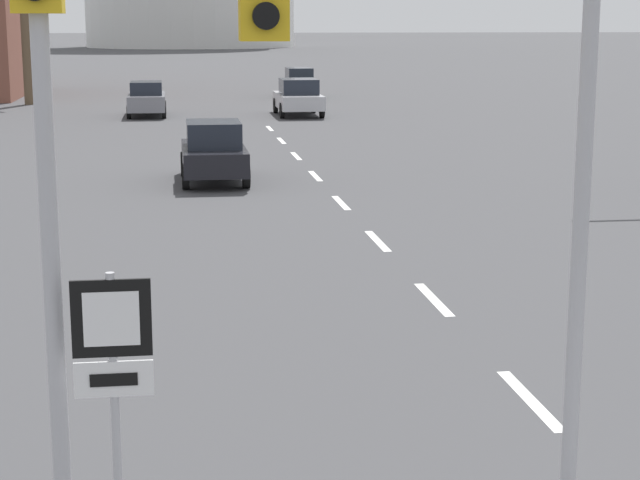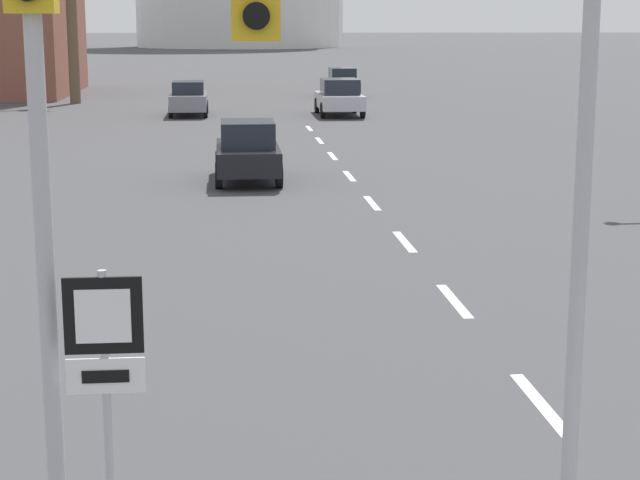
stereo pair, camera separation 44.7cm
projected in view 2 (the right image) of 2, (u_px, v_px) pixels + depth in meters
lane_stripe_1 at (540, 403)px, 11.96m from camera, size 0.16×2.00×0.01m
lane_stripe_2 at (454, 301)px, 16.35m from camera, size 0.16×2.00×0.01m
lane_stripe_3 at (404, 242)px, 20.74m from camera, size 0.16×2.00×0.01m
lane_stripe_4 at (372, 203)px, 25.13m from camera, size 0.16×2.00×0.01m
lane_stripe_5 at (349, 176)px, 29.52m from camera, size 0.16×2.00×0.01m
lane_stripe_6 at (332, 156)px, 33.91m from camera, size 0.16×2.00×0.01m
lane_stripe_7 at (319, 141)px, 38.30m from camera, size 0.16×2.00×0.01m
lane_stripe_8 at (309, 128)px, 42.69m from camera, size 0.16×2.00×0.01m
traffic_signal_near_left at (110, 45)px, 7.88m from camera, size 1.99×0.34×5.31m
traffic_signal_centre_tall at (590, 47)px, 8.73m from camera, size 0.36×0.34×5.78m
route_sign_post at (105, 366)px, 8.20m from camera, size 0.60×0.08×2.36m
sedan_near_left at (342, 82)px, 59.98m from camera, size 1.68×4.48×1.65m
sedan_near_right at (339, 97)px, 48.31m from camera, size 1.96×4.57×1.66m
sedan_mid_centre at (248, 151)px, 28.36m from camera, size 1.72×3.90×1.63m
sedan_far_left at (189, 98)px, 48.32m from camera, size 1.71×4.16×1.56m
bare_tree_left_near at (69, 16)px, 54.72m from camera, size 4.74×1.96×9.86m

